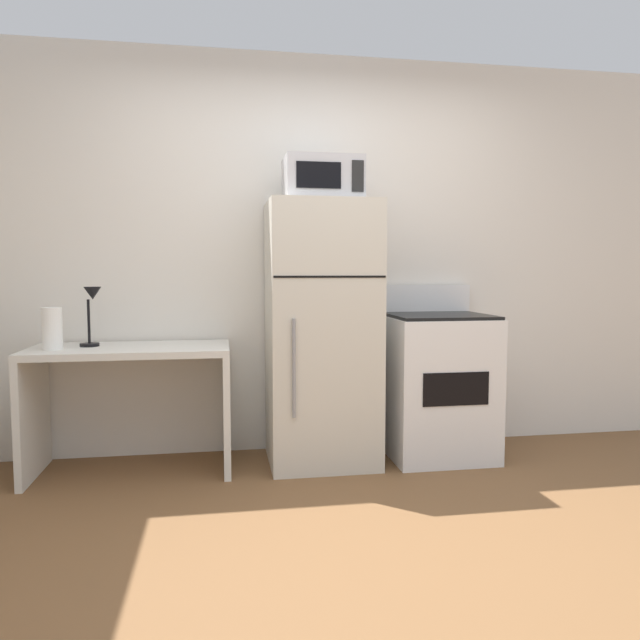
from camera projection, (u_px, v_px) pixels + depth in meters
name	position (u px, v px, depth m)	size (l,w,h in m)	color
ground_plane	(378.00, 564.00, 2.41)	(12.00, 12.00, 0.00)	brown
wall_back_white	(314.00, 255.00, 3.97)	(5.00, 0.10, 2.60)	silver
desk	(131.00, 385.00, 3.50)	(1.15, 0.57, 0.75)	silver
desk_lamp	(92.00, 306.00, 3.46)	(0.14, 0.12, 0.35)	black
paper_towel_roll	(52.00, 329.00, 3.34)	(0.11, 0.11, 0.24)	white
refrigerator	(322.00, 334.00, 3.66)	(0.66, 0.61, 1.61)	beige
microwave	(322.00, 180.00, 3.56)	(0.46, 0.35, 0.26)	#B7B7BC
oven_range	(437.00, 384.00, 3.81)	(0.64, 0.61, 1.10)	white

